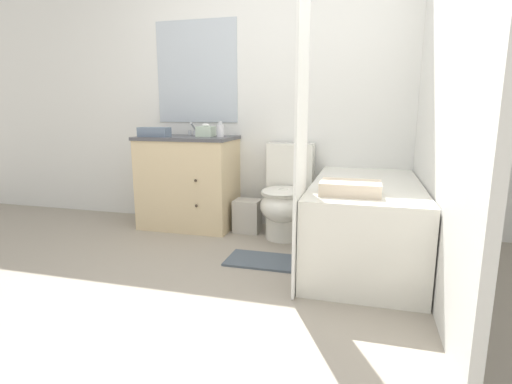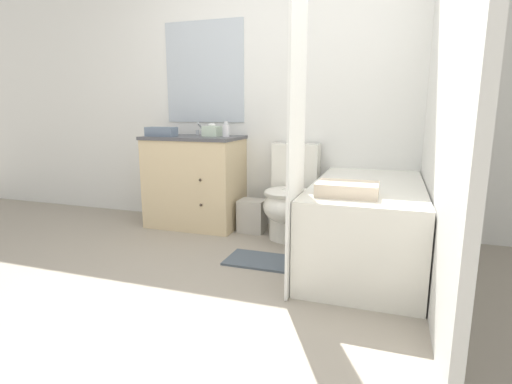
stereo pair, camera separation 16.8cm
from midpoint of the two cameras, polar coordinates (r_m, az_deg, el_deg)
The scene contains 14 objects.
ground_plane at distance 2.35m, azimuth -9.01°, elevation -15.87°, with size 14.00×14.00×0.00m, color gray.
wall_back at distance 3.72m, azimuth 1.60°, elevation 14.25°, with size 8.00×0.06×2.50m.
wall_right at distance 2.76m, azimuth 23.22°, elevation 14.26°, with size 0.05×2.70×2.50m.
vanity_cabinet at distance 3.77m, azimuth -10.86°, elevation 1.53°, with size 0.87×0.55×0.85m.
sink_faucet at distance 3.88m, azimuth -9.96°, elevation 8.51°, with size 0.14×0.12×0.12m.
toilet at distance 3.41m, azimuth 2.82°, elevation -0.79°, with size 0.41×0.65×0.79m.
bathtub at distance 2.96m, azimuth 13.68°, elevation -4.12°, with size 0.74×1.46×0.58m.
shower_curtain at distance 2.32m, azimuth 4.42°, elevation 9.58°, with size 0.02×0.39×1.98m.
wastebasket at distance 3.60m, azimuth -2.59°, elevation -3.43°, with size 0.23×0.19×0.29m.
tissue_box at distance 3.68m, azimuth -8.49°, elevation 8.60°, with size 0.14×0.14×0.12m.
soap_dispenser at distance 3.59m, azimuth -6.48°, elevation 8.76°, with size 0.06×0.06×0.14m.
hand_towel_folded at distance 3.73m, azimuth -15.61°, elevation 8.25°, with size 0.28×0.12×0.08m.
bath_towel_folded at distance 2.45m, azimuth 11.43°, elevation 0.55°, with size 0.36×0.25×0.08m.
bath_mat at distance 2.93m, azimuth -0.38°, elevation -9.81°, with size 0.55×0.32×0.02m.
Camera 1 is at (0.81, -1.91, 1.08)m, focal length 28.00 mm.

